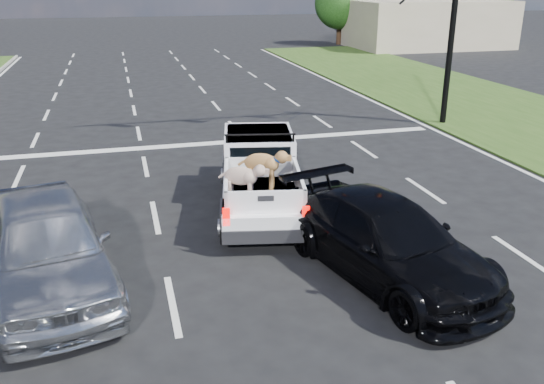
# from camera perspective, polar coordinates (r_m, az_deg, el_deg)

# --- Properties ---
(ground) EXTENTS (160.00, 160.00, 0.00)m
(ground) POSITION_cam_1_polar(r_m,az_deg,el_deg) (10.41, -0.06, -9.84)
(ground) COLOR black
(ground) RESTS_ON ground
(road_markings) EXTENTS (17.75, 60.00, 0.01)m
(road_markings) POSITION_cam_1_polar(r_m,az_deg,el_deg) (16.29, -6.02, 1.55)
(road_markings) COLOR silver
(road_markings) RESTS_ON ground
(building_right) EXTENTS (12.00, 7.00, 3.60)m
(building_right) POSITION_cam_1_polar(r_m,az_deg,el_deg) (49.24, 15.23, 15.75)
(building_right) COLOR #B7A88C
(building_right) RESTS_ON ground
(tree_far_d) EXTENTS (4.20, 4.20, 5.40)m
(tree_far_d) POSITION_cam_1_polar(r_m,az_deg,el_deg) (50.19, 6.77, 18.07)
(tree_far_d) COLOR #332114
(tree_far_d) RESTS_ON ground
(tree_far_e) EXTENTS (4.20, 4.20, 5.40)m
(tree_far_e) POSITION_cam_1_polar(r_m,az_deg,el_deg) (53.63, 15.15, 17.68)
(tree_far_e) COLOR #332114
(tree_far_e) RESTS_ON ground
(tree_far_f) EXTENTS (4.20, 4.20, 5.40)m
(tree_far_f) POSITION_cam_1_polar(r_m,az_deg,el_deg) (56.81, 20.66, 17.23)
(tree_far_f) COLOR #332114
(tree_far_f) RESTS_ON ground
(pickup_truck) EXTENTS (2.69, 5.18, 1.85)m
(pickup_truck) POSITION_cam_1_polar(r_m,az_deg,el_deg) (13.71, -1.23, 1.80)
(pickup_truck) COLOR black
(pickup_truck) RESTS_ON ground
(silver_sedan) EXTENTS (2.91, 5.27, 1.70)m
(silver_sedan) POSITION_cam_1_polar(r_m,az_deg,el_deg) (10.87, -21.40, -4.95)
(silver_sedan) COLOR #B0B3B7
(silver_sedan) RESTS_ON ground
(black_coupe) EXTENTS (3.20, 5.34, 1.45)m
(black_coupe) POSITION_cam_1_polar(r_m,az_deg,el_deg) (10.83, 11.23, -4.68)
(black_coupe) COLOR black
(black_coupe) RESTS_ON ground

